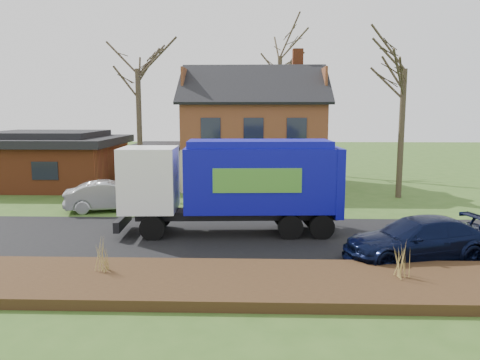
{
  "coord_description": "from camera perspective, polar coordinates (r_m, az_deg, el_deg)",
  "views": [
    {
      "loc": [
        2.12,
        -18.15,
        5.03
      ],
      "look_at": [
        1.44,
        2.5,
        1.99
      ],
      "focal_mm": 35.0,
      "sensor_mm": 36.0,
      "label": 1
    }
  ],
  "objects": [
    {
      "name": "ranch_house",
      "position": [
        34.35,
        -22.4,
        2.37
      ],
      "size": [
        9.8,
        8.2,
        3.7
      ],
      "color": "brown",
      "rests_on": "ground"
    },
    {
      "name": "road",
      "position": [
        18.95,
        -4.63,
        -7.01
      ],
      "size": [
        80.0,
        7.0,
        0.02
      ],
      "primitive_type": "cube",
      "color": "black",
      "rests_on": "ground"
    },
    {
      "name": "garbage_truck",
      "position": [
        19.18,
        -0.51,
        -0.02
      ],
      "size": [
        9.15,
        2.91,
        3.87
      ],
      "rotation": [
        0.0,
        0.0,
        0.06
      ],
      "color": "black",
      "rests_on": "ground"
    },
    {
      "name": "grass_clump_mid",
      "position": [
        14.71,
        -16.37,
        -8.74
      ],
      "size": [
        0.35,
        0.29,
        0.97
      ],
      "color": "olive",
      "rests_on": "mulch_verge"
    },
    {
      "name": "mulch_verge",
      "position": [
        13.91,
        -7.15,
        -12.22
      ],
      "size": [
        80.0,
        3.5,
        0.3
      ],
      "primitive_type": "cube",
      "color": "black",
      "rests_on": "ground"
    },
    {
      "name": "silver_sedan",
      "position": [
        24.76,
        -15.44,
        -1.88
      ],
      "size": [
        4.83,
        2.84,
        1.5
      ],
      "primitive_type": "imported",
      "rotation": [
        0.0,
        0.0,
        1.86
      ],
      "color": "#A3A7AB",
      "rests_on": "ground"
    },
    {
      "name": "ground",
      "position": [
        18.96,
        -4.63,
        -7.04
      ],
      "size": [
        120.0,
        120.0,
        0.0
      ],
      "primitive_type": "plane",
      "color": "#32531B",
      "rests_on": "ground"
    },
    {
      "name": "tree_front_east",
      "position": [
        28.91,
        19.54,
        15.05
      ],
      "size": [
        3.82,
        3.82,
        10.61
      ],
      "color": "#403626",
      "rests_on": "ground"
    },
    {
      "name": "tree_front_west",
      "position": [
        28.05,
        -12.45,
        15.31
      ],
      "size": [
        3.47,
        3.47,
        10.33
      ],
      "color": "#3D3225",
      "rests_on": "ground"
    },
    {
      "name": "grass_clump_east",
      "position": [
        14.37,
        19.25,
        -9.26
      ],
      "size": [
        0.39,
        0.32,
        0.98
      ],
      "color": "#AB914B",
      "rests_on": "mulch_verge"
    },
    {
      "name": "tree_back",
      "position": [
        40.28,
        4.93,
        16.59
      ],
      "size": [
        4.1,
        4.1,
        12.97
      ],
      "color": "#423728",
      "rests_on": "ground"
    },
    {
      "name": "navy_wagon",
      "position": [
        16.99,
        20.8,
        -6.8
      ],
      "size": [
        5.46,
        3.24,
        1.48
      ],
      "primitive_type": "imported",
      "rotation": [
        0.0,
        0.0,
        -1.33
      ],
      "color": "black",
      "rests_on": "ground"
    },
    {
      "name": "main_house",
      "position": [
        32.09,
        0.77,
        6.58
      ],
      "size": [
        12.95,
        8.95,
        9.26
      ],
      "color": "beige",
      "rests_on": "ground"
    }
  ]
}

